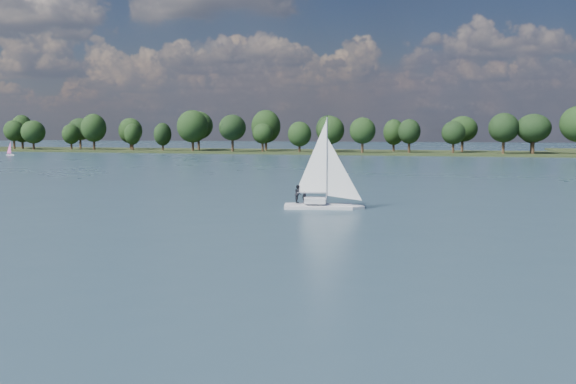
% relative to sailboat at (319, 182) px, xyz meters
% --- Properties ---
extents(ground, '(700.00, 700.00, 0.00)m').
position_rel_sailboat_xyz_m(ground, '(-4.81, 53.10, -2.76)').
color(ground, '#233342').
rests_on(ground, ground).
extents(far_shore, '(660.00, 40.00, 1.50)m').
position_rel_sailboat_xyz_m(far_shore, '(-4.81, 165.10, -2.76)').
color(far_shore, black).
rests_on(far_shore, ground).
extents(sailboat, '(7.78, 3.64, 9.89)m').
position_rel_sailboat_xyz_m(sailboat, '(0.00, 0.00, 0.00)').
color(sailboat, silver).
rests_on(sailboat, ground).
extents(dinghy_pink, '(3.12, 1.29, 4.95)m').
position_rel_sailboat_xyz_m(dinghy_pink, '(-130.93, 114.16, -1.59)').
color(dinghy_pink, silver).
rests_on(dinghy_pink, ground).
extents(treeline, '(562.49, 73.72, 17.96)m').
position_rel_sailboat_xyz_m(treeline, '(-12.04, 161.63, 5.24)').
color(treeline, black).
rests_on(treeline, ground).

